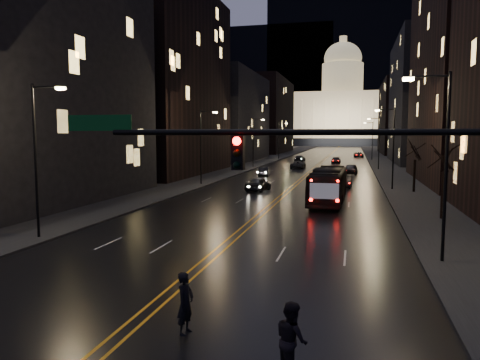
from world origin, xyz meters
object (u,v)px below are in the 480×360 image
Objects in this scene: bus at (328,185)px; pedestrian_b at (292,339)px; pedestrian_a at (185,303)px; traffic_signal at (321,171)px; receding_car_a at (345,182)px; oncoming_car_a at (258,184)px; oncoming_car_b at (264,171)px.

bus is 5.79× the size of pedestrian_b.
pedestrian_b is at bearing -107.53° from pedestrian_a.
receding_car_a is (-0.03, 41.45, -4.40)m from traffic_signal.
pedestrian_b is (-0.50, -43.45, 0.28)m from receding_car_a.
oncoming_car_a is 1.10× the size of oncoming_car_b.
oncoming_car_b is (-10.55, 25.16, -0.91)m from bus.
traffic_signal is 5.77m from pedestrian_a.
traffic_signal is 8.89× the size of pedestrian_a.
bus reaches higher than oncoming_car_b.
traffic_signal reaches higher than bus.
bus is 12.88m from receding_car_a.
oncoming_car_a is 36.36m from pedestrian_a.
oncoming_car_a is at bearing -144.70° from receding_car_a.
pedestrian_a is at bearing -93.94° from bus.
pedestrian_a is (5.01, -36.01, 0.20)m from oncoming_car_a.
traffic_signal is 4.04× the size of receding_car_a.
pedestrian_b is at bearing 96.18° from oncoming_car_b.
pedestrian_a is (-2.81, -28.87, -0.61)m from bus.
pedestrian_a is (7.74, -54.02, 0.29)m from oncoming_car_b.
pedestrian_b reaches higher than oncoming_car_b.
pedestrian_a is at bearing 105.58° from oncoming_car_a.
receding_car_a is at bearing 86.27° from bus.
oncoming_car_b is (-2.73, 18.01, -0.09)m from oncoming_car_a.
bus is 30.66m from pedestrian_b.
bus reaches higher than receding_car_a.
pedestrian_a is at bearing -92.27° from receding_car_a.
bus is at bearing -92.12° from receding_car_a.
traffic_signal is 8.79× the size of pedestrian_b.
receding_car_a is (11.74, -12.36, 0.03)m from oncoming_car_b.
oncoming_car_b is (-11.77, 53.81, -4.42)m from traffic_signal.
receding_car_a is at bearing 3.96° from pedestrian_a.
traffic_signal is 1.52× the size of bus.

